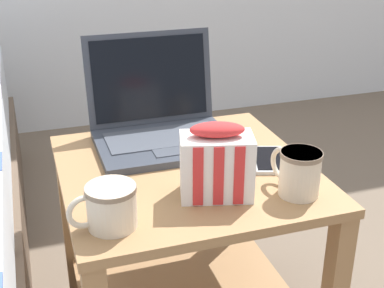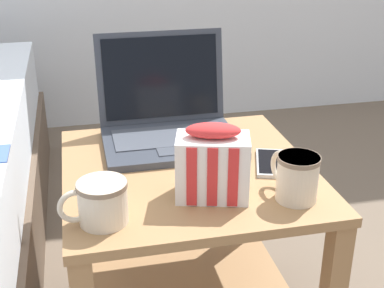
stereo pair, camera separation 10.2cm
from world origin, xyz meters
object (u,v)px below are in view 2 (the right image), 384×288
object	(u,v)px
snack_bag	(213,164)
cell_phone	(273,163)
mug_front_left	(101,200)
mug_front_right	(296,175)
laptop	(168,120)

from	to	relation	value
snack_bag	cell_phone	size ratio (longest dim) A/B	1.04
mug_front_left	cell_phone	bearing A→B (deg)	21.66
mug_front_right	mug_front_left	bearing A→B (deg)	-179.56
mug_front_right	snack_bag	size ratio (longest dim) A/B	0.77
mug_front_left	snack_bag	size ratio (longest dim) A/B	0.81
snack_bag	cell_phone	distance (m)	0.22
mug_front_right	cell_phone	world-z (taller)	mug_front_right
laptop	snack_bag	distance (m)	0.32
cell_phone	mug_front_left	bearing A→B (deg)	-158.34
mug_front_left	snack_bag	xyz separation A→B (m)	(0.23, 0.05, 0.03)
mug_front_left	snack_bag	world-z (taller)	snack_bag
snack_bag	cell_phone	world-z (taller)	snack_bag
laptop	mug_front_right	bearing A→B (deg)	-61.39
laptop	cell_phone	distance (m)	0.30
mug_front_right	snack_bag	distance (m)	0.17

